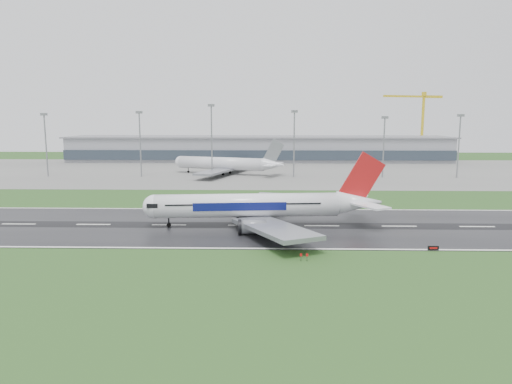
{
  "coord_description": "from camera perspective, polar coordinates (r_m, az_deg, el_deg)",
  "views": [
    {
      "loc": [
        5.84,
        -119.45,
        28.04
      ],
      "look_at": [
        2.56,
        12.0,
        7.0
      ],
      "focal_mm": 32.93,
      "sensor_mm": 36.0,
      "label": 1
    }
  ],
  "objects": [
    {
      "name": "runway_sign",
      "position": [
        107.04,
        20.73,
        -6.41
      ],
      "size": [
        2.31,
        0.5,
        1.04
      ],
      "primitive_type": null,
      "rotation": [
        0.0,
        0.0,
        0.11
      ],
      "color": "black",
      "rests_on": "ground"
    },
    {
      "name": "runway",
      "position": [
        122.83,
        -1.34,
        -4.08
      ],
      "size": [
        400.0,
        45.0,
        0.1
      ],
      "primitive_type": "cube",
      "color": "black",
      "rests_on": "ground"
    },
    {
      "name": "floodmast_4",
      "position": [
        226.41,
        15.24,
        5.12
      ],
      "size": [
        0.64,
        0.64,
        27.26
      ],
      "primitive_type": "cylinder",
      "color": "gray",
      "rests_on": "ground"
    },
    {
      "name": "floodmast_0",
      "position": [
        243.54,
        -24.14,
        5.08
      ],
      "size": [
        0.64,
        0.64,
        28.73
      ],
      "primitive_type": "cylinder",
      "color": "gray",
      "rests_on": "ground"
    },
    {
      "name": "ground",
      "position": [
        122.84,
        -1.34,
        -4.11
      ],
      "size": [
        520.0,
        520.0,
        0.0
      ],
      "primitive_type": "plane",
      "color": "#22481A",
      "rests_on": "ground"
    },
    {
      "name": "apron",
      "position": [
        246.12,
        0.06,
        2.56
      ],
      "size": [
        400.0,
        130.0,
        0.08
      ],
      "primitive_type": "cube",
      "color": "slate",
      "rests_on": "ground"
    },
    {
      "name": "parked_airliner",
      "position": [
        231.43,
        -3.72,
        4.27
      ],
      "size": [
        73.13,
        70.59,
        17.21
      ],
      "primitive_type": null,
      "rotation": [
        0.0,
        0.0,
        -0.33
      ],
      "color": "silver",
      "rests_on": "apron"
    },
    {
      "name": "terminal",
      "position": [
        305.2,
        0.33,
        5.23
      ],
      "size": [
        240.0,
        36.0,
        15.0
      ],
      "primitive_type": "cube",
      "color": "gray",
      "rests_on": "ground"
    },
    {
      "name": "floodmast_3",
      "position": [
        220.18,
        4.64,
        5.67
      ],
      "size": [
        0.64,
        0.64,
        30.01
      ],
      "primitive_type": "cylinder",
      "color": "gray",
      "rests_on": "ground"
    },
    {
      "name": "main_airliner",
      "position": [
        120.83,
        1.0,
        0.14
      ],
      "size": [
        67.22,
        64.56,
        18.29
      ],
      "primitive_type": null,
      "rotation": [
        0.0,
        0.0,
        0.09
      ],
      "color": "white",
      "rests_on": "runway"
    },
    {
      "name": "tower_crane",
      "position": [
        335.84,
        19.55,
        7.58
      ],
      "size": [
        43.43,
        16.83,
        44.44
      ],
      "primitive_type": null,
      "rotation": [
        0.0,
        0.0,
        0.33
      ],
      "color": "gold",
      "rests_on": "ground"
    },
    {
      "name": "floodmast_1",
      "position": [
        227.86,
        -13.87,
        5.5
      ],
      "size": [
        0.64,
        0.64,
        29.63
      ],
      "primitive_type": "cylinder",
      "color": "gray",
      "rests_on": "ground"
    },
    {
      "name": "floodmast_5",
      "position": [
        236.95,
        23.39,
        4.98
      ],
      "size": [
        0.64,
        0.64,
        28.2
      ],
      "primitive_type": "cylinder",
      "color": "gray",
      "rests_on": "ground"
    },
    {
      "name": "floodmast_2",
      "position": [
        221.32,
        -5.4,
        6.04
      ],
      "size": [
        0.64,
        0.64,
        32.79
      ],
      "primitive_type": "cylinder",
      "color": "gray",
      "rests_on": "ground"
    }
  ]
}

